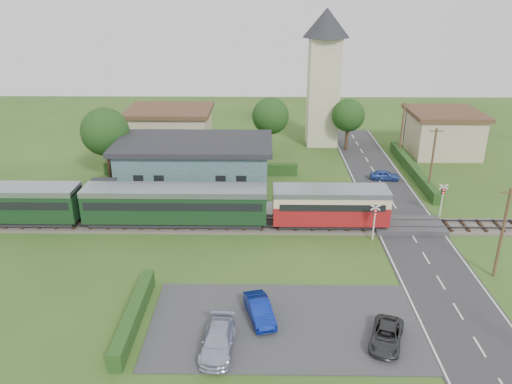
{
  "coord_description": "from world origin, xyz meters",
  "views": [
    {
      "loc": [
        -2.9,
        -38.06,
        19.69
      ],
      "look_at": [
        -3.53,
        4.0,
        2.54
      ],
      "focal_mm": 35.0,
      "sensor_mm": 36.0,
      "label": 1
    }
  ],
  "objects_px": {
    "train": "(139,204)",
    "crossing_signal_near": "(375,217)",
    "station_building": "(195,165)",
    "house_west": "(170,129)",
    "church_tower": "(324,68)",
    "house_east": "(443,132)",
    "equipment_hut": "(103,194)",
    "car_on_road": "(385,175)",
    "car_park_blue": "(260,310)",
    "crossing_signal_far": "(443,195)",
    "pedestrian_far": "(122,201)",
    "pedestrian_near": "(276,201)",
    "car_park_dark": "(387,336)",
    "car_park_silver": "(218,341)"
  },
  "relations": [
    {
      "from": "train",
      "to": "car_on_road",
      "type": "relative_size",
      "value": 13.5
    },
    {
      "from": "church_tower",
      "to": "pedestrian_near",
      "type": "bearing_deg",
      "value": -106.22
    },
    {
      "from": "crossing_signal_far",
      "to": "car_on_road",
      "type": "distance_m",
      "value": 10.14
    },
    {
      "from": "house_east",
      "to": "pedestrian_near",
      "type": "bearing_deg",
      "value": -138.72
    },
    {
      "from": "equipment_hut",
      "to": "pedestrian_near",
      "type": "xyz_separation_m",
      "value": [
        16.29,
        -0.26,
        -0.45
      ]
    },
    {
      "from": "house_west",
      "to": "crossing_signal_near",
      "type": "xyz_separation_m",
      "value": [
        21.4,
        -25.41,
        -0.65
      ]
    },
    {
      "from": "crossing_signal_far",
      "to": "pedestrian_far",
      "type": "height_order",
      "value": "crossing_signal_far"
    },
    {
      "from": "crossing_signal_far",
      "to": "car_park_blue",
      "type": "distance_m",
      "value": 23.04
    },
    {
      "from": "station_building",
      "to": "car_park_dark",
      "type": "height_order",
      "value": "station_building"
    },
    {
      "from": "church_tower",
      "to": "car_on_road",
      "type": "xyz_separation_m",
      "value": [
        5.58,
        -14.05,
        -9.63
      ]
    },
    {
      "from": "crossing_signal_far",
      "to": "pedestrian_far",
      "type": "relative_size",
      "value": 2.16
    },
    {
      "from": "house_west",
      "to": "house_east",
      "type": "bearing_deg",
      "value": -1.64
    },
    {
      "from": "train",
      "to": "house_east",
      "type": "relative_size",
      "value": 4.91
    },
    {
      "from": "car_on_road",
      "to": "pedestrian_far",
      "type": "relative_size",
      "value": 2.1
    },
    {
      "from": "house_east",
      "to": "car_park_blue",
      "type": "distance_m",
      "value": 42.35
    },
    {
      "from": "crossing_signal_far",
      "to": "car_park_blue",
      "type": "bearing_deg",
      "value": -136.44
    },
    {
      "from": "train",
      "to": "car_park_blue",
      "type": "bearing_deg",
      "value": -51.5
    },
    {
      "from": "car_park_blue",
      "to": "crossing_signal_far",
      "type": "bearing_deg",
      "value": 28.56
    },
    {
      "from": "train",
      "to": "car_on_road",
      "type": "xyz_separation_m",
      "value": [
        24.35,
        11.95,
        -1.58
      ]
    },
    {
      "from": "church_tower",
      "to": "crossing_signal_near",
      "type": "relative_size",
      "value": 5.37
    },
    {
      "from": "pedestrian_near",
      "to": "pedestrian_far",
      "type": "xyz_separation_m",
      "value": [
        -14.45,
        -0.07,
        -0.09
      ]
    },
    {
      "from": "church_tower",
      "to": "car_park_dark",
      "type": "height_order",
      "value": "church_tower"
    },
    {
      "from": "car_park_blue",
      "to": "car_park_dark",
      "type": "xyz_separation_m",
      "value": [
        7.57,
        -2.32,
        -0.1
      ]
    },
    {
      "from": "house_east",
      "to": "car_on_road",
      "type": "height_order",
      "value": "house_east"
    },
    {
      "from": "crossing_signal_near",
      "to": "station_building",
      "type": "bearing_deg",
      "value": 145.19
    },
    {
      "from": "crossing_signal_far",
      "to": "pedestrian_near",
      "type": "relative_size",
      "value": 1.93
    },
    {
      "from": "crossing_signal_far",
      "to": "car_park_blue",
      "type": "height_order",
      "value": "crossing_signal_far"
    },
    {
      "from": "equipment_hut",
      "to": "train",
      "type": "height_order",
      "value": "train"
    },
    {
      "from": "equipment_hut",
      "to": "train",
      "type": "relative_size",
      "value": 0.06
    },
    {
      "from": "equipment_hut",
      "to": "church_tower",
      "type": "bearing_deg",
      "value": 44.75
    },
    {
      "from": "house_east",
      "to": "crossing_signal_near",
      "type": "xyz_separation_m",
      "value": [
        -13.6,
        -24.41,
        -0.66
      ]
    },
    {
      "from": "car_park_blue",
      "to": "car_park_dark",
      "type": "relative_size",
      "value": 1.01
    },
    {
      "from": "car_park_silver",
      "to": "crossing_signal_near",
      "type": "bearing_deg",
      "value": 53.67
    },
    {
      "from": "train",
      "to": "crossing_signal_near",
      "type": "bearing_deg",
      "value": -6.81
    },
    {
      "from": "equipment_hut",
      "to": "car_park_dark",
      "type": "height_order",
      "value": "equipment_hut"
    },
    {
      "from": "church_tower",
      "to": "crossing_signal_far",
      "type": "relative_size",
      "value": 5.37
    },
    {
      "from": "crossing_signal_near",
      "to": "car_park_dark",
      "type": "xyz_separation_m",
      "value": [
        -1.9,
        -13.37,
        -1.54
      ]
    },
    {
      "from": "church_tower",
      "to": "car_park_silver",
      "type": "xyz_separation_m",
      "value": [
        -10.46,
        -42.5,
        -9.51
      ]
    },
    {
      "from": "station_building",
      "to": "house_west",
      "type": "relative_size",
      "value": 1.48
    },
    {
      "from": "pedestrian_far",
      "to": "equipment_hut",
      "type": "bearing_deg",
      "value": 84.07
    },
    {
      "from": "car_on_road",
      "to": "pedestrian_far",
      "type": "xyz_separation_m",
      "value": [
        -26.75,
        -9.08,
        0.61
      ]
    },
    {
      "from": "car_on_road",
      "to": "crossing_signal_near",
      "type": "bearing_deg",
      "value": 170.0
    },
    {
      "from": "house_west",
      "to": "house_east",
      "type": "relative_size",
      "value": 1.23
    },
    {
      "from": "house_west",
      "to": "car_park_blue",
      "type": "bearing_deg",
      "value": -71.87
    },
    {
      "from": "equipment_hut",
      "to": "house_east",
      "type": "xyz_separation_m",
      "value": [
        38.0,
        18.8,
        1.05
      ]
    },
    {
      "from": "train",
      "to": "house_west",
      "type": "bearing_deg",
      "value": 93.07
    },
    {
      "from": "equipment_hut",
      "to": "crossing_signal_near",
      "type": "distance_m",
      "value": 25.04
    },
    {
      "from": "equipment_hut",
      "to": "church_tower",
      "type": "relative_size",
      "value": 0.14
    },
    {
      "from": "pedestrian_far",
      "to": "house_east",
      "type": "bearing_deg",
      "value": -57.83
    },
    {
      "from": "equipment_hut",
      "to": "car_on_road",
      "type": "relative_size",
      "value": 0.8
    }
  ]
}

